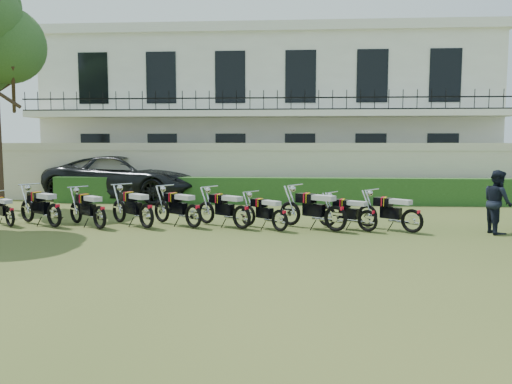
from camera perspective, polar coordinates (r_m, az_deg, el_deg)
ground at (r=11.86m, az=-1.28°, el=-5.66°), size 100.00×100.00×0.00m
perimeter_wall at (r=19.64m, az=0.77°, el=2.33°), size 30.00×0.35×2.30m
hedge at (r=18.87m, az=3.67°, el=0.13°), size 18.00×0.60×1.00m
building at (r=25.59m, az=1.48°, el=8.82°), size 20.40×9.60×7.40m
motorcycle_0 at (r=15.26m, az=-26.32°, el=-2.07°), size 1.37×1.14×0.93m
motorcycle_1 at (r=14.59m, az=-22.08°, el=-1.85°), size 1.78×1.24×1.13m
motorcycle_2 at (r=13.93m, az=-17.45°, el=-2.14°), size 1.56×1.35×1.07m
motorcycle_3 at (r=13.68m, az=-12.42°, el=-2.04°), size 1.63×1.45×1.14m
motorcycle_4 at (r=13.57m, az=-7.18°, el=-2.08°), size 1.65×1.32×1.10m
motorcycle_5 at (r=13.29m, az=-1.64°, el=-2.23°), size 1.66×1.26×1.09m
motorcycle_6 at (r=12.98m, az=2.75°, el=-2.64°), size 1.38×1.28×0.98m
motorcycle_7 at (r=13.07m, az=9.09°, el=-2.28°), size 1.78×1.34×1.16m
motorcycle_8 at (r=13.25m, az=12.66°, el=-2.62°), size 1.50×1.12×0.97m
motorcycle_9 at (r=13.34m, az=17.44°, el=-2.53°), size 1.53×1.32×1.05m
suv at (r=20.92m, az=-14.50°, el=1.61°), size 6.93×4.21×1.80m
officer_4 at (r=14.15m, az=25.88°, el=-1.02°), size 0.67×0.83×1.64m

